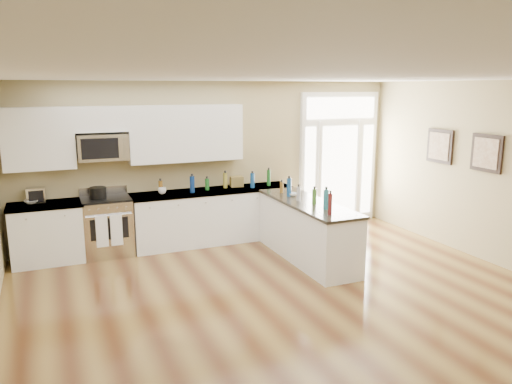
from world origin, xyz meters
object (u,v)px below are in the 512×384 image
Objects in this scene: stockpot at (98,192)px; toaster_oven at (36,195)px; peninsula_cabinet at (307,233)px; kitchen_range at (107,226)px.

stockpot is 0.92m from toaster_oven.
peninsula_cabinet is at bearing -19.40° from toaster_oven.
kitchen_range is 3.96× the size of toaster_oven.
peninsula_cabinet is 2.15× the size of kitchen_range.
peninsula_cabinet is 3.23m from kitchen_range.
stockpot is (-3.00, 1.45, 0.62)m from peninsula_cabinet.
toaster_oven is (-1.02, 0.14, 0.58)m from kitchen_range.
toaster_oven is at bearing 172.14° from kitchen_range.
peninsula_cabinet is at bearing -26.61° from kitchen_range.
peninsula_cabinet is 4.26m from toaster_oven.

